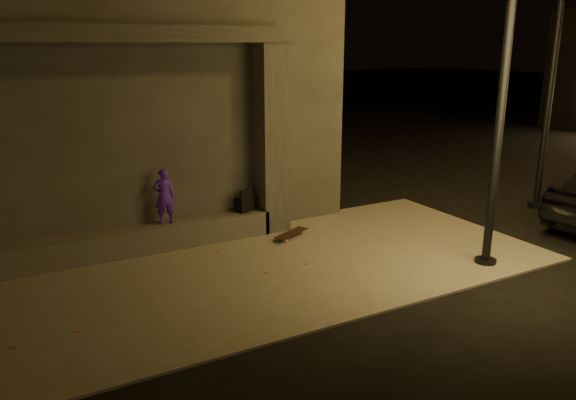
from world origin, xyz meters
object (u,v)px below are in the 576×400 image
skateboarder (164,196)px  street_lamp_0 (510,18)px  skateboard (291,234)px  column (271,140)px  backpack (244,203)px

skateboarder → street_lamp_0: bearing=155.1°
skateboarder → skateboard: (2.24, -0.65, -0.88)m
column → backpack: (-0.60, -0.00, -1.19)m
backpack → street_lamp_0: bearing=-66.7°
column → skateboard: 1.84m
backpack → skateboard: size_ratio=0.54×
skateboarder → street_lamp_0: size_ratio=0.14×
skateboarder → backpack: 1.60m
skateboard → street_lamp_0: bearing=-76.0°
skateboarder → backpack: bearing=-168.2°
skateboarder → skateboard: 2.49m
skateboarder → street_lamp_0: 6.37m
skateboarder → skateboard: bearing=175.6°
backpack → skateboard: backpack is taller
skateboarder → street_lamp_0: (4.51, -3.35, 3.00)m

